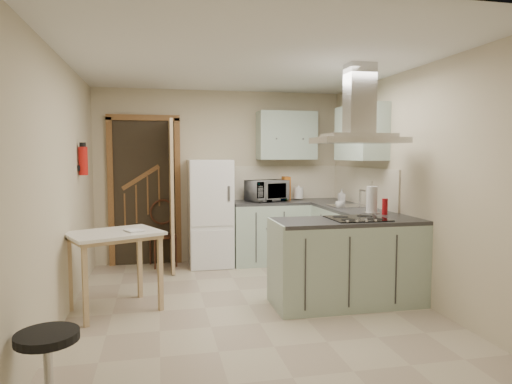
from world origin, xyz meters
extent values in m
plane|color=#B3A68B|center=(0.00, 0.00, 0.00)|extent=(4.20, 4.20, 0.00)
plane|color=silver|center=(0.00, 0.00, 2.50)|extent=(4.20, 4.20, 0.00)
plane|color=#C1B496|center=(0.00, 2.10, 1.25)|extent=(3.60, 0.00, 3.60)
plane|color=#C1B496|center=(-1.80, 0.00, 1.25)|extent=(0.00, 4.20, 4.20)
plane|color=#C1B496|center=(1.80, 0.00, 1.25)|extent=(0.00, 4.20, 4.20)
cube|color=brown|center=(-1.10, 2.07, 1.05)|extent=(1.10, 0.12, 2.10)
cube|color=white|center=(-0.20, 1.80, 0.75)|extent=(0.60, 0.60, 1.50)
cube|color=#9EB2A0|center=(0.66, 1.80, 0.45)|extent=(1.08, 0.60, 0.90)
cube|color=#9EB2A0|center=(1.50, 1.12, 0.45)|extent=(0.60, 1.95, 0.90)
cube|color=beige|center=(0.96, 2.09, 1.15)|extent=(1.68, 0.02, 0.50)
cube|color=#9EB2A0|center=(0.95, 1.93, 1.85)|extent=(0.85, 0.35, 0.70)
cube|color=#9EB2A0|center=(1.62, 0.85, 1.85)|extent=(0.35, 0.90, 0.70)
cube|color=#9EB2A0|center=(1.02, -0.18, 0.45)|extent=(1.55, 0.65, 0.90)
cube|color=black|center=(1.12, -0.18, 0.91)|extent=(0.58, 0.50, 0.01)
cube|color=silver|center=(1.12, -0.18, 1.72)|extent=(0.90, 0.55, 0.10)
cube|color=silver|center=(1.50, 0.95, 0.91)|extent=(0.45, 0.40, 0.01)
cylinder|color=#B2140F|center=(-1.74, 0.90, 1.50)|extent=(0.10, 0.10, 0.32)
cube|color=#CEB97F|center=(-1.35, 0.11, 0.40)|extent=(1.05, 0.95, 0.81)
cube|color=#452017|center=(-0.86, 1.91, 0.42)|extent=(0.45, 0.45, 0.85)
cylinder|color=black|center=(-1.58, -1.70, 0.25)|extent=(0.48, 0.48, 0.51)
imported|color=black|center=(0.62, 1.79, 1.05)|extent=(0.64, 0.54, 0.30)
cylinder|color=white|center=(1.14, 1.90, 1.00)|extent=(0.16, 0.16, 0.21)
cube|color=#C56117|center=(0.95, 1.94, 1.07)|extent=(0.11, 0.23, 0.34)
imported|color=#A4A5B0|center=(1.62, 1.42, 0.99)|extent=(0.09, 0.09, 0.19)
cylinder|color=silver|center=(1.49, 0.23, 1.06)|extent=(0.16, 0.16, 0.32)
imported|color=silver|center=(1.33, 0.78, 0.94)|extent=(0.11, 0.11, 0.09)
cylinder|color=#AB0E15|center=(1.58, 0.09, 0.99)|extent=(0.07, 0.07, 0.18)
imported|color=brown|center=(-1.23, 0.07, 0.85)|extent=(0.22, 0.25, 0.09)
camera|label=1|loc=(-0.91, -4.58, 1.58)|focal=32.00mm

